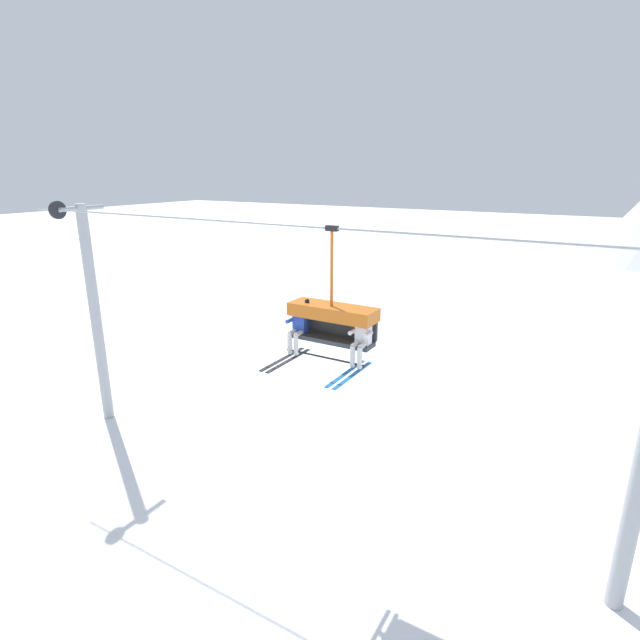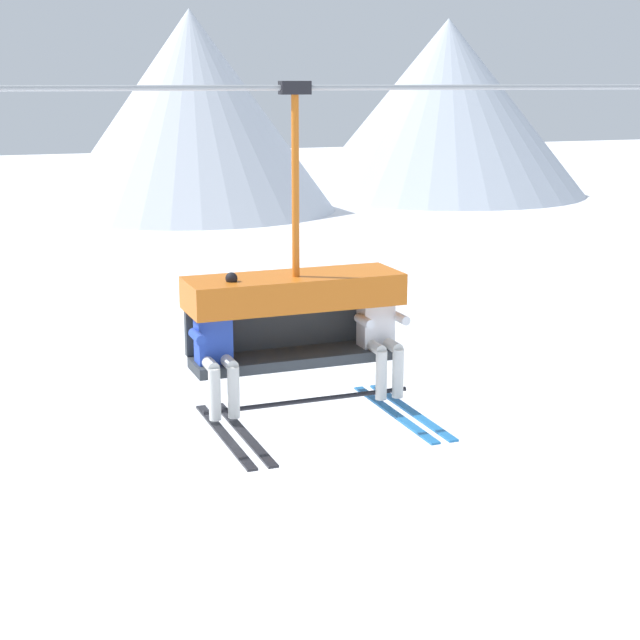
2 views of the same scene
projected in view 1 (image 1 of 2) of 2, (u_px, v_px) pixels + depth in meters
ground_plane at (284, 482)px, 14.51m from camera, size 200.00×200.00×0.00m
lift_tower_near at (94, 311)px, 17.14m from camera, size 0.36×1.88×7.78m
lift_cable at (267, 224)px, 11.55m from camera, size 18.17×0.05×0.05m
chairlift_chair at (333, 317)px, 11.35m from camera, size 2.06×0.74×2.94m
skier_blue at (298, 326)px, 11.66m from camera, size 0.48×1.70×1.34m
skier_white at (361, 338)px, 10.86m from camera, size 0.46×1.70×1.23m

